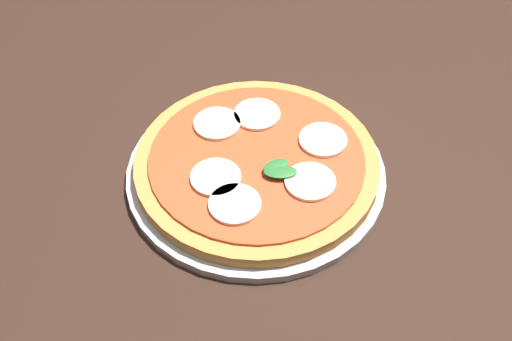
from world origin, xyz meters
name	(u,v)px	position (x,y,z in m)	size (l,w,h in m)	color
dining_table	(257,229)	(0.00, 0.00, 0.69)	(1.55, 1.12, 0.78)	black
serving_tray	(256,173)	(-0.02, -0.01, 0.78)	(0.35, 0.35, 0.01)	#B2B2B7
pizza	(257,162)	(-0.03, 0.00, 0.80)	(0.33, 0.33, 0.03)	#C6843F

